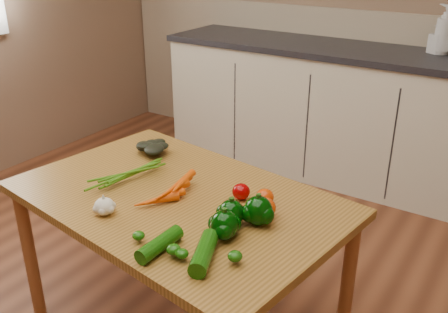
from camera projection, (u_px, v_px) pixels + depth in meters
room at (121, 44)px, 1.59m from camera, size 4.04×5.04×2.64m
counter_run at (366, 116)px, 3.34m from camera, size 2.84×0.64×1.14m
table at (178, 212)px, 1.91m from camera, size 1.34×0.96×0.66m
soap_bottle_a at (444, 29)px, 3.00m from camera, size 0.15×0.15×0.29m
soap_bottle_b at (437, 39)px, 3.04m from camera, size 0.11×0.11×0.17m
carrot_bunch at (158, 184)px, 1.90m from camera, size 0.25×0.21×0.06m
leafy_greens at (152, 143)px, 2.25m from camera, size 0.18×0.16×0.09m
garlic_bulb at (104, 206)px, 1.75m from camera, size 0.07×0.07×0.06m
pepper_a at (231, 213)px, 1.68m from camera, size 0.09×0.09×0.09m
pepper_b at (258, 211)px, 1.68m from camera, size 0.10×0.10×0.10m
pepper_c at (224, 225)px, 1.60m from camera, size 0.09×0.09×0.09m
tomato_a at (241, 192)px, 1.85m from camera, size 0.07×0.07×0.06m
tomato_b at (265, 197)px, 1.81m from camera, size 0.07×0.07×0.06m
tomato_c at (265, 208)px, 1.73m from camera, size 0.08×0.08×0.07m
zucchini_a at (204, 253)px, 1.49m from camera, size 0.12×0.20×0.06m
zucchini_b at (160, 244)px, 1.54m from camera, size 0.05×0.18×0.05m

